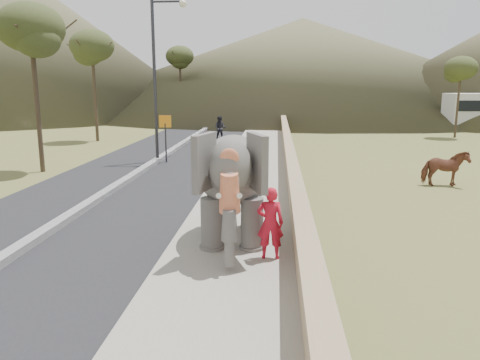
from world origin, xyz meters
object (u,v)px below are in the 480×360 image
at_px(motorcyclist, 215,133).
at_px(lamppost, 160,64).
at_px(cow, 445,168).
at_px(elephant_and_man, 234,185).

bearing_deg(motorcyclist, lamppost, -102.73).
height_order(cow, motorcyclist, motorcyclist).
bearing_deg(lamppost, cow, -21.06).
bearing_deg(cow, elephant_and_man, 131.67).
bearing_deg(elephant_and_man, lamppost, 111.42).
xyz_separation_m(lamppost, elephant_and_man, (4.71, -12.00, -3.37)).
distance_m(cow, elephant_and_man, 10.55).
bearing_deg(motorcyclist, cow, -48.79).
relative_size(lamppost, cow, 4.75).
relative_size(elephant_and_man, motorcyclist, 2.09).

